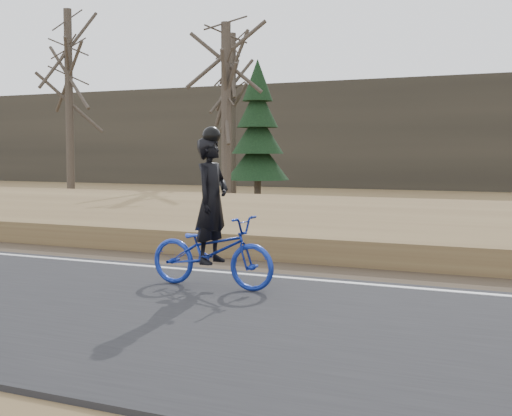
% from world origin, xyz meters
% --- Properties ---
extents(ground, '(120.00, 120.00, 0.00)m').
position_xyz_m(ground, '(0.00, 0.00, 0.00)').
color(ground, olive).
rests_on(ground, ground).
extents(edge_line, '(120.00, 0.12, 0.01)m').
position_xyz_m(edge_line, '(0.00, 0.20, 0.07)').
color(edge_line, silver).
rests_on(edge_line, road).
extents(shoulder, '(120.00, 1.60, 0.04)m').
position_xyz_m(shoulder, '(0.00, 1.20, 0.02)').
color(shoulder, '#473A2B').
rests_on(shoulder, ground).
extents(embankment, '(120.00, 5.00, 0.44)m').
position_xyz_m(embankment, '(0.00, 4.20, 0.22)').
color(embankment, olive).
rests_on(embankment, ground).
extents(ballast, '(120.00, 3.00, 0.45)m').
position_xyz_m(ballast, '(0.00, 8.00, 0.23)').
color(ballast, slate).
rests_on(ballast, ground).
extents(railroad, '(120.00, 2.40, 0.29)m').
position_xyz_m(railroad, '(0.00, 8.00, 0.53)').
color(railroad, black).
rests_on(railroad, ballast).
extents(treeline_backdrop, '(120.00, 4.00, 6.00)m').
position_xyz_m(treeline_backdrop, '(0.00, 30.00, 3.00)').
color(treeline_backdrop, '#383328').
rests_on(treeline_backdrop, ground).
extents(cyclist, '(1.99, 0.73, 2.30)m').
position_xyz_m(cyclist, '(3.22, -0.95, 0.79)').
color(cyclist, '#162D99').
rests_on(cyclist, road).
extents(bare_tree_far_left, '(0.36, 0.36, 8.23)m').
position_xyz_m(bare_tree_far_left, '(-12.85, 14.97, 4.11)').
color(bare_tree_far_left, '#4A4136').
rests_on(bare_tree_far_left, ground).
extents(bare_tree_left, '(0.36, 0.36, 7.16)m').
position_xyz_m(bare_tree_left, '(-6.36, 17.95, 3.58)').
color(bare_tree_left, '#4A4136').
rests_on(bare_tree_left, ground).
extents(bare_tree_near_left, '(0.36, 0.36, 6.74)m').
position_xyz_m(bare_tree_near_left, '(-4.24, 13.44, 3.37)').
color(bare_tree_near_left, '#4A4136').
rests_on(bare_tree_near_left, ground).
extents(conifer, '(2.60, 2.60, 5.81)m').
position_xyz_m(conifer, '(-4.51, 16.67, 2.75)').
color(conifer, '#4A4136').
rests_on(conifer, ground).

